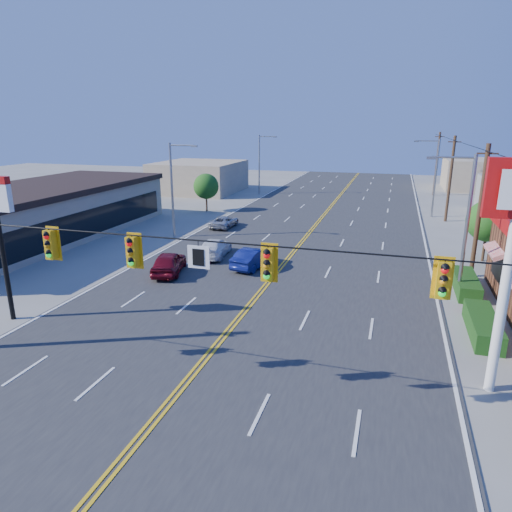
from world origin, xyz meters
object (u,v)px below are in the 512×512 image
(car_white, at_px, (215,248))
(car_silver, at_px, (224,222))
(signal_span, at_px, (163,270))
(car_magenta, at_px, (169,263))
(car_blue, at_px, (254,258))

(car_white, bearing_deg, car_silver, -80.02)
(car_white, bearing_deg, signal_span, 100.30)
(car_silver, bearing_deg, signal_span, 107.98)
(car_silver, bearing_deg, car_magenta, 96.97)
(car_white, bearing_deg, car_blue, 147.40)
(signal_span, bearing_deg, car_silver, 106.70)
(signal_span, xyz_separation_m, car_blue, (-1.66, 15.61, -4.20))
(signal_span, height_order, car_white, signal_span)
(signal_span, distance_m, car_magenta, 14.99)
(car_blue, height_order, car_silver, car_blue)
(car_blue, bearing_deg, car_magenta, 41.62)
(signal_span, bearing_deg, car_blue, 96.08)
(car_blue, xyz_separation_m, car_silver, (-6.33, 11.05, -0.14))
(signal_span, relative_size, car_magenta, 5.76)
(signal_span, height_order, car_magenta, signal_span)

